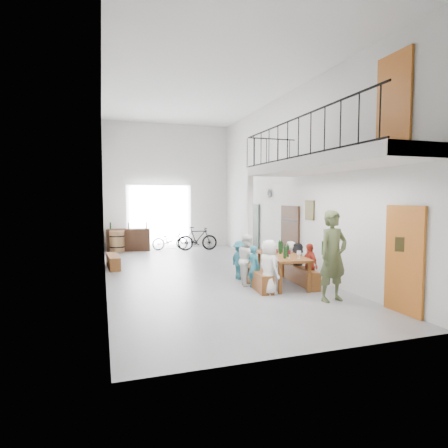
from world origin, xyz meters
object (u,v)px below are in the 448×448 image
object	(u,v)px
oak_barrel	(117,241)
serving_counter	(129,240)
bench_inner	(256,277)
tasting_table	(282,258)
host_standing	(333,256)
side_bench	(113,262)
bicycle_near	(170,240)

from	to	relation	value
oak_barrel	serving_counter	distance (m)	0.55
bench_inner	oak_barrel	distance (m)	7.96
tasting_table	host_standing	size ratio (longest dim) A/B	1.10
serving_counter	host_standing	size ratio (longest dim) A/B	0.90
side_bench	serving_counter	xyz separation A→B (m)	(0.75, 3.85, 0.26)
oak_barrel	host_standing	xyz separation A→B (m)	(4.17, -9.10, 0.54)
bench_inner	serving_counter	xyz separation A→B (m)	(-2.63, 7.57, 0.25)
tasting_table	oak_barrel	bearing A→B (deg)	124.55
tasting_table	bicycle_near	size ratio (longest dim) A/B	1.38
serving_counter	host_standing	xyz separation A→B (m)	(3.68, -9.35, 0.52)
tasting_table	serving_counter	xyz separation A→B (m)	(-3.32, 7.64, -0.24)
host_standing	bicycle_near	distance (m)	9.34
tasting_table	serving_counter	world-z (taller)	serving_counter
side_bench	host_standing	xyz separation A→B (m)	(4.43, -5.50, 0.78)
bench_inner	oak_barrel	size ratio (longest dim) A/B	2.18
side_bench	oak_barrel	distance (m)	3.62
host_standing	serving_counter	bearing A→B (deg)	103.33
serving_counter	tasting_table	bearing A→B (deg)	-59.29
bench_inner	host_standing	bearing A→B (deg)	-53.18
tasting_table	side_bench	size ratio (longest dim) A/B	1.49
side_bench	bench_inner	bearing A→B (deg)	-47.69
tasting_table	bicycle_near	world-z (taller)	bicycle_near
oak_barrel	bench_inner	bearing A→B (deg)	-66.90
bicycle_near	oak_barrel	bearing A→B (deg)	87.21
bench_inner	bicycle_near	distance (m)	7.40
side_bench	bicycle_near	bearing A→B (deg)	55.59
oak_barrel	serving_counter	bearing A→B (deg)	27.10
host_standing	bicycle_near	xyz separation A→B (m)	(-1.95, 9.12, -0.57)
oak_barrel	serving_counter	xyz separation A→B (m)	(0.49, 0.25, 0.02)
bench_inner	host_standing	size ratio (longest dim) A/B	0.98
bicycle_near	bench_inner	bearing A→B (deg)	-176.27
oak_barrel	bicycle_near	xyz separation A→B (m)	(2.22, 0.02, -0.03)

